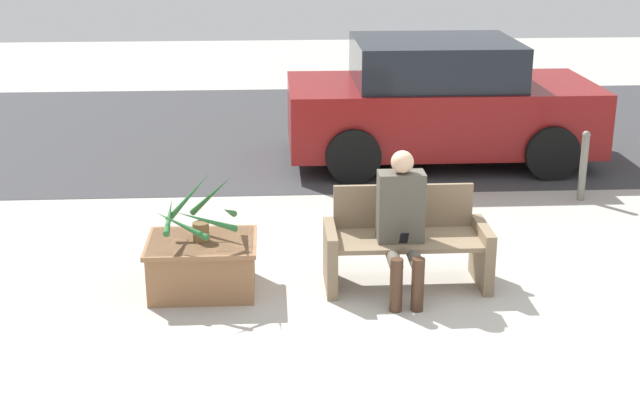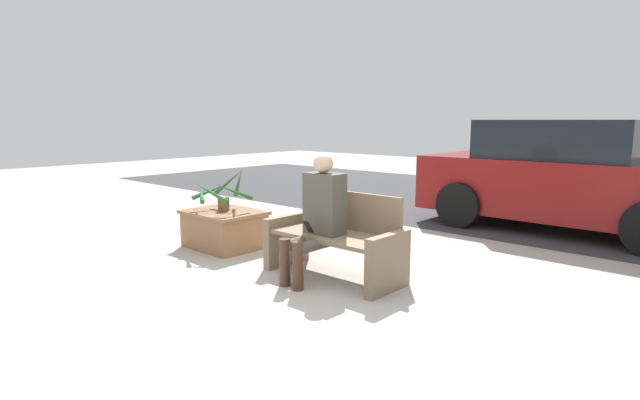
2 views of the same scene
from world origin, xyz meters
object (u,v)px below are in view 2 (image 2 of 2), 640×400
bench (336,239)px  person_seated (318,213)px  parked_car (566,176)px  planter_box (224,228)px  potted_plant (221,192)px

bench → person_seated: (-0.07, -0.19, 0.28)m
parked_car → planter_box: bearing=-124.9°
parked_car → bench: bearing=-104.3°
person_seated → parked_car: (1.05, 4.02, 0.10)m
person_seated → planter_box: bearing=175.6°
planter_box → potted_plant: potted_plant is taller
person_seated → planter_box: size_ratio=1.33×
potted_plant → planter_box: bearing=50.9°
bench → potted_plant: (-1.76, -0.08, 0.31)m
person_seated → bench: bearing=69.2°
planter_box → parked_car: (2.72, 3.89, 0.51)m
bench → parked_car: bearing=75.7°
potted_plant → bench: bearing=2.5°
planter_box → potted_plant: size_ratio=1.32×
person_seated → potted_plant: 1.69m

